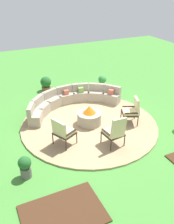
{
  "coord_description": "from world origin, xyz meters",
  "views": [
    {
      "loc": [
        -3.42,
        -7.11,
        4.89
      ],
      "look_at": [
        0.0,
        0.2,
        0.45
      ],
      "focal_mm": 39.63,
      "sensor_mm": 36.0,
      "label": 1
    }
  ],
  "objects_px": {
    "lounge_chair_front_right": "(115,131)",
    "lounge_chair_back_left": "(132,110)",
    "lounge_chair_front_left": "(63,131)",
    "potted_plant_1": "(25,166)",
    "potted_plant_2": "(46,83)",
    "potted_plant_0": "(102,81)",
    "curved_stone_bench": "(70,100)",
    "fire_pit": "(89,117)"
  },
  "relations": [
    {
      "from": "curved_stone_bench",
      "to": "lounge_chair_front_right",
      "type": "height_order",
      "value": "lounge_chair_front_right"
    },
    {
      "from": "fire_pit",
      "to": "potted_plant_1",
      "type": "relative_size",
      "value": 1.33
    },
    {
      "from": "fire_pit",
      "to": "potted_plant_0",
      "type": "distance_m",
      "value": 3.68
    },
    {
      "from": "lounge_chair_front_left",
      "to": "lounge_chair_back_left",
      "type": "height_order",
      "value": "lounge_chair_back_left"
    },
    {
      "from": "lounge_chair_front_left",
      "to": "lounge_chair_front_right",
      "type": "distance_m",
      "value": 1.66
    },
    {
      "from": "curved_stone_bench",
      "to": "potted_plant_0",
      "type": "distance_m",
      "value": 2.68
    },
    {
      "from": "curved_stone_bench",
      "to": "potted_plant_2",
      "type": "distance_m",
      "value": 2.22
    },
    {
      "from": "curved_stone_bench",
      "to": "potted_plant_2",
      "type": "bearing_deg",
      "value": 100.43
    },
    {
      "from": "fire_pit",
      "to": "lounge_chair_front_left",
      "type": "height_order",
      "value": "lounge_chair_front_left"
    },
    {
      "from": "potted_plant_0",
      "to": "potted_plant_2",
      "type": "distance_m",
      "value": 2.78
    },
    {
      "from": "potted_plant_2",
      "to": "potted_plant_0",
      "type": "bearing_deg",
      "value": -15.92
    },
    {
      "from": "curved_stone_bench",
      "to": "potted_plant_2",
      "type": "xyz_separation_m",
      "value": [
        -0.4,
        2.18,
        0.02
      ]
    },
    {
      "from": "curved_stone_bench",
      "to": "lounge_chair_back_left",
      "type": "distance_m",
      "value": 2.7
    },
    {
      "from": "potted_plant_1",
      "to": "lounge_chair_back_left",
      "type": "bearing_deg",
      "value": 14.96
    },
    {
      "from": "lounge_chair_back_left",
      "to": "potted_plant_0",
      "type": "height_order",
      "value": "lounge_chair_back_left"
    },
    {
      "from": "lounge_chair_front_right",
      "to": "lounge_chair_back_left",
      "type": "height_order",
      "value": "lounge_chair_front_right"
    },
    {
      "from": "fire_pit",
      "to": "lounge_chair_front_right",
      "type": "distance_m",
      "value": 1.61
    },
    {
      "from": "potted_plant_2",
      "to": "curved_stone_bench",
      "type": "bearing_deg",
      "value": -79.57
    },
    {
      "from": "lounge_chair_front_left",
      "to": "lounge_chair_front_right",
      "type": "relative_size",
      "value": 0.92
    },
    {
      "from": "lounge_chair_front_left",
      "to": "potted_plant_0",
      "type": "distance_m",
      "value": 5.18
    },
    {
      "from": "fire_pit",
      "to": "lounge_chair_back_left",
      "type": "height_order",
      "value": "lounge_chair_back_left"
    },
    {
      "from": "fire_pit",
      "to": "lounge_chair_front_right",
      "type": "relative_size",
      "value": 0.81
    },
    {
      "from": "potted_plant_0",
      "to": "potted_plant_1",
      "type": "relative_size",
      "value": 0.9
    },
    {
      "from": "lounge_chair_front_left",
      "to": "potted_plant_1",
      "type": "relative_size",
      "value": 1.51
    },
    {
      "from": "potted_plant_0",
      "to": "lounge_chair_front_right",
      "type": "bearing_deg",
      "value": -113.7
    },
    {
      "from": "lounge_chair_front_left",
      "to": "potted_plant_1",
      "type": "bearing_deg",
      "value": -84.57
    },
    {
      "from": "lounge_chair_back_left",
      "to": "potted_plant_1",
      "type": "xyz_separation_m",
      "value": [
        -4.22,
        -1.13,
        -0.23
      ]
    },
    {
      "from": "curved_stone_bench",
      "to": "lounge_chair_front_right",
      "type": "xyz_separation_m",
      "value": [
        0.26,
        -3.15,
        0.26
      ]
    },
    {
      "from": "lounge_chair_front_left",
      "to": "potted_plant_2",
      "type": "xyz_separation_m",
      "value": [
        0.82,
        4.58,
        -0.22
      ]
    },
    {
      "from": "lounge_chair_front_left",
      "to": "potted_plant_0",
      "type": "height_order",
      "value": "lounge_chair_front_left"
    },
    {
      "from": "lounge_chair_front_right",
      "to": "lounge_chair_back_left",
      "type": "relative_size",
      "value": 1.07
    },
    {
      "from": "lounge_chair_front_right",
      "to": "potted_plant_1",
      "type": "relative_size",
      "value": 1.63
    },
    {
      "from": "lounge_chair_front_right",
      "to": "potted_plant_0",
      "type": "xyz_separation_m",
      "value": [
        2.01,
        4.57,
        -0.3
      ]
    },
    {
      "from": "lounge_chair_front_left",
      "to": "lounge_chair_back_left",
      "type": "bearing_deg",
      "value": 68.06
    },
    {
      "from": "fire_pit",
      "to": "potted_plant_1",
      "type": "distance_m",
      "value": 3.25
    },
    {
      "from": "curved_stone_bench",
      "to": "lounge_chair_back_left",
      "type": "bearing_deg",
      "value": -53.87
    },
    {
      "from": "potted_plant_2",
      "to": "lounge_chair_front_left",
      "type": "bearing_deg",
      "value": -100.09
    },
    {
      "from": "fire_pit",
      "to": "lounge_chair_back_left",
      "type": "bearing_deg",
      "value": -22.24
    },
    {
      "from": "potted_plant_0",
      "to": "lounge_chair_front_left",
      "type": "bearing_deg",
      "value": -132.37
    },
    {
      "from": "lounge_chair_front_left",
      "to": "potted_plant_0",
      "type": "relative_size",
      "value": 1.67
    },
    {
      "from": "fire_pit",
      "to": "curved_stone_bench",
      "type": "xyz_separation_m",
      "value": [
        -0.12,
        1.57,
        0.01
      ]
    },
    {
      "from": "fire_pit",
      "to": "potted_plant_2",
      "type": "relative_size",
      "value": 1.27
    }
  ]
}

